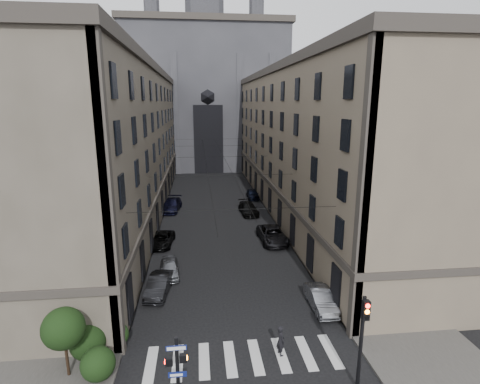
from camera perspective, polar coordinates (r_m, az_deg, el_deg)
name	(u,v)px	position (r m, az deg, el deg)	size (l,w,h in m)	color
sidewalk_left	(138,212)	(52.37, -15.26, -2.91)	(7.00, 80.00, 0.15)	#383533
sidewalk_right	(290,207)	(53.29, 7.66, -2.27)	(7.00, 80.00, 0.15)	#383533
zebra_crossing	(243,357)	(23.71, 0.46, -23.90)	(11.00, 3.20, 0.01)	beige
building_left	(110,143)	(51.19, -19.18, 7.04)	(13.60, 60.60, 18.85)	#4E473C
building_right	(313,141)	(52.39, 11.13, 7.66)	(13.60, 60.60, 18.85)	brown
gothic_tower	(206,87)	(88.76, -5.19, 15.58)	(35.00, 23.00, 58.00)	#2D2D33
pedestrian_signal_left	(177,369)	(19.45, -9.55, -25.11)	(1.02, 0.38, 4.00)	black
traffic_light_right	(363,332)	(20.73, 18.17, -19.66)	(0.34, 0.50, 5.20)	black
shrub_cluster	(84,341)	(23.44, -22.69, -20.18)	(3.90, 4.40, 3.90)	black
tram_wires	(215,158)	(49.91, -3.80, 5.18)	(14.00, 60.00, 0.43)	black
car_left_near	(170,268)	(33.06, -10.68, -11.29)	(1.63, 4.05, 1.38)	slate
car_left_midnear	(159,285)	(30.31, -12.28, -13.71)	(1.51, 4.32, 1.42)	black
car_left_midfar	(162,239)	(39.74, -11.80, -7.09)	(2.14, 4.65, 1.29)	black
car_left_far	(171,205)	(51.88, -10.41, -1.97)	(2.26, 5.55, 1.61)	black
car_right_near	(321,299)	(28.43, 12.24, -15.68)	(1.47, 4.22, 1.39)	slate
car_right_midnear	(272,235)	(39.93, 4.97, -6.53)	(2.62, 5.68, 1.58)	black
car_right_midfar	(248,208)	(49.61, 1.29, -2.53)	(2.10, 5.17, 1.50)	black
car_right_far	(253,194)	(57.57, 1.95, -0.31)	(1.71, 4.25, 1.45)	black
pedestrian	(281,340)	(23.51, 6.20, -21.55)	(0.68, 0.45, 1.87)	black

